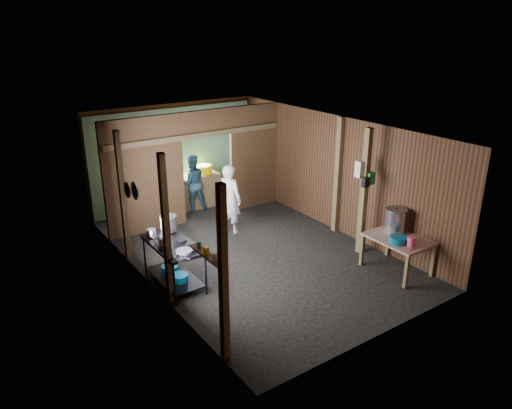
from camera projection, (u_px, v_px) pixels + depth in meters
floor at (251, 251)px, 10.02m from camera, size 4.50×7.00×0.00m
ceiling at (250, 127)px, 9.10m from camera, size 4.50×7.00×0.00m
wall_back at (174, 155)px, 12.26m from camera, size 4.50×0.00×2.60m
wall_front at (387, 259)px, 6.87m from camera, size 4.50×0.00×2.60m
wall_left at (143, 216)px, 8.37m from camera, size 0.00×7.00×2.60m
wall_right at (334, 173)px, 10.76m from camera, size 0.00×7.00×2.60m
partition_left at (144, 176)px, 10.56m from camera, size 1.85×0.10×2.60m
partition_right at (254, 157)px, 12.09m from camera, size 1.35×0.10×2.60m
partition_header at (206, 123)px, 11.04m from camera, size 1.30×0.10×0.60m
turquoise_panel at (175, 157)px, 12.23m from camera, size 4.40×0.06×2.50m
back_counter at (196, 191)px, 12.30m from camera, size 1.20×0.50×0.85m
wall_clock at (183, 131)px, 12.10m from camera, size 0.20×0.03×0.20m
post_left_a at (223, 276)px, 6.40m from camera, size 0.10×0.12×2.60m
post_left_b at (166, 231)px, 7.79m from camera, size 0.10×0.12×2.60m
post_left_c at (123, 196)px, 9.33m from camera, size 0.10×0.12×2.60m
post_right at (338, 176)px, 10.56m from camera, size 0.10×0.12×2.60m
post_free at (364, 193)px, 9.54m from camera, size 0.12×0.12×2.60m
cross_beam at (198, 135)px, 10.95m from camera, size 4.40×0.12×0.12m
pan_lid_big at (135, 191)px, 8.58m from camera, size 0.03×0.34×0.34m
pan_lid_small at (127, 190)px, 8.92m from camera, size 0.03×0.30×0.30m
wall_shelf at (207, 255)px, 6.77m from camera, size 0.14×0.80×0.03m
jar_white at (215, 257)px, 6.55m from camera, size 0.07×0.07×0.10m
jar_yellow at (207, 250)px, 6.75m from camera, size 0.08×0.08×0.10m
jar_green at (199, 245)px, 6.92m from camera, size 0.06×0.06×0.10m
bag_white at (361, 169)px, 9.41m from camera, size 0.22×0.15×0.32m
bag_green at (370, 178)px, 9.43m from camera, size 0.16×0.12×0.24m
bag_black at (366, 182)px, 9.35m from camera, size 0.14×0.10×0.20m
gas_range at (174, 264)px, 8.62m from camera, size 0.71×1.38×0.82m
prep_table at (397, 254)px, 9.13m from camera, size 0.84×1.15×0.68m
stove_pot_large at (169, 224)px, 8.91m from camera, size 0.42×0.42×0.33m
stove_pot_med at (165, 242)px, 8.31m from camera, size 0.25×0.25×0.21m
stove_saucepan at (151, 232)px, 8.79m from camera, size 0.23×0.23×0.11m
frying_pan at (184, 251)px, 8.12m from camera, size 0.46×0.57×0.07m
blue_tub_front at (180, 278)px, 8.53m from camera, size 0.30×0.30×0.12m
blue_tub_back at (170, 269)px, 8.84m from camera, size 0.31×0.31×0.12m
stock_pot at (395, 221)px, 9.21m from camera, size 0.50×0.50×0.49m
wash_basin at (398, 240)px, 8.79m from camera, size 0.41×0.41×0.12m
pink_bucket at (411, 242)px, 8.65m from camera, size 0.18×0.18×0.18m
knife at (415, 248)px, 8.59m from camera, size 0.30×0.05×0.01m
yellow_tub at (205, 169)px, 12.26m from camera, size 0.38×0.38×0.21m
cook at (230, 199)px, 10.67m from camera, size 0.58×0.68×1.58m
worker_back at (192, 183)px, 11.96m from camera, size 0.79×0.66×1.45m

